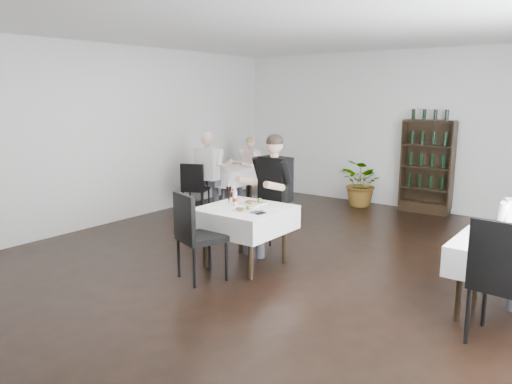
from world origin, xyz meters
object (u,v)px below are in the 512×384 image
(wine_shelf, at_px, (427,168))
(diner_main, at_px, (270,184))
(main_table, at_px, (245,219))
(potted_tree, at_px, (362,183))

(wine_shelf, height_order, diner_main, wine_shelf)
(wine_shelf, bearing_deg, main_table, -101.78)
(wine_shelf, relative_size, diner_main, 1.06)
(main_table, bearing_deg, potted_tree, 93.60)
(main_table, bearing_deg, diner_main, 97.56)
(main_table, xyz_separation_m, diner_main, (-0.09, 0.69, 0.34))
(wine_shelf, xyz_separation_m, main_table, (-0.90, -4.31, -0.23))
(wine_shelf, height_order, potted_tree, wine_shelf)
(potted_tree, bearing_deg, wine_shelf, 11.25)
(wine_shelf, relative_size, main_table, 1.70)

